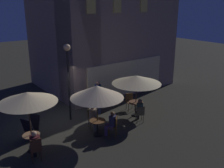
% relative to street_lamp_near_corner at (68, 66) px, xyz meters
% --- Properties ---
extents(ground_plane, '(60.00, 60.00, 0.00)m').
position_rel_street_lamp_near_corner_xyz_m(ground_plane, '(-0.35, -0.09, -2.81)').
color(ground_plane, '#2D2B23').
extents(cafe_building, '(8.25, 6.68, 7.51)m').
position_rel_street_lamp_near_corner_xyz_m(cafe_building, '(3.48, 2.86, 0.94)').
color(cafe_building, gray).
rests_on(cafe_building, ground).
extents(street_lamp_near_corner, '(0.34, 0.34, 3.88)m').
position_rel_street_lamp_near_corner_xyz_m(street_lamp_near_corner, '(0.00, 0.00, 0.00)').
color(street_lamp_near_corner, black).
rests_on(street_lamp_near_corner, ground).
extents(menu_sandwich_board, '(0.86, 0.82, 1.00)m').
position_rel_street_lamp_near_corner_xyz_m(menu_sandwich_board, '(-2.28, -0.64, -2.29)').
color(menu_sandwich_board, black).
rests_on(menu_sandwich_board, ground).
extents(cafe_table_0, '(0.70, 0.70, 0.72)m').
position_rel_street_lamp_near_corner_xyz_m(cafe_table_0, '(-2.65, -1.70, -2.29)').
color(cafe_table_0, black).
rests_on(cafe_table_0, ground).
extents(cafe_table_1, '(0.76, 0.76, 0.76)m').
position_rel_street_lamp_near_corner_xyz_m(cafe_table_1, '(2.99, -1.65, -2.24)').
color(cafe_table_1, black).
rests_on(cafe_table_1, ground).
extents(cafe_table_2, '(0.71, 0.71, 0.73)m').
position_rel_street_lamp_near_corner_xyz_m(cafe_table_2, '(0.17, -2.22, -2.28)').
color(cafe_table_2, black).
rests_on(cafe_table_2, ground).
extents(patio_umbrella_0, '(2.27, 2.27, 2.52)m').
position_rel_street_lamp_near_corner_xyz_m(patio_umbrella_0, '(-2.65, -1.70, -0.51)').
color(patio_umbrella_0, black).
rests_on(patio_umbrella_0, ground).
extents(patio_umbrella_1, '(2.53, 2.53, 2.20)m').
position_rel_street_lamp_near_corner_xyz_m(patio_umbrella_1, '(2.99, -1.65, -0.82)').
color(patio_umbrella_1, black).
rests_on(patio_umbrella_1, ground).
extents(patio_umbrella_2, '(2.33, 2.33, 2.36)m').
position_rel_street_lamp_near_corner_xyz_m(patio_umbrella_2, '(0.17, -2.22, -0.72)').
color(patio_umbrella_2, black).
rests_on(patio_umbrella_2, ground).
extents(cafe_chair_0, '(0.47, 0.47, 0.99)m').
position_rel_street_lamp_near_corner_xyz_m(cafe_chair_0, '(-2.80, -2.53, -2.22)').
color(cafe_chair_0, '#542E1D').
rests_on(cafe_chair_0, ground).
extents(cafe_chair_1, '(0.54, 0.54, 0.87)m').
position_rel_street_lamp_near_corner_xyz_m(cafe_chair_1, '(2.59, -2.41, -2.29)').
color(cafe_chair_1, brown).
rests_on(cafe_chair_1, ground).
extents(cafe_chair_2, '(0.56, 0.56, 0.92)m').
position_rel_street_lamp_near_corner_xyz_m(cafe_chair_2, '(3.28, -0.84, -2.25)').
color(cafe_chair_2, brown).
rests_on(cafe_chair_2, ground).
extents(cafe_chair_3, '(0.54, 0.54, 0.95)m').
position_rel_street_lamp_near_corner_xyz_m(cafe_chair_3, '(0.71, -2.76, -2.23)').
color(cafe_chair_3, brown).
rests_on(cafe_chair_3, ground).
extents(cafe_chair_4, '(0.51, 0.51, 0.94)m').
position_rel_street_lamp_near_corner_xyz_m(cafe_chair_4, '(0.39, -1.45, -2.23)').
color(cafe_chair_4, brown).
rests_on(cafe_chair_4, ground).
extents(patron_seated_0, '(0.44, 0.55, 1.23)m').
position_rel_street_lamp_near_corner_xyz_m(patron_seated_0, '(-2.77, -2.39, -2.11)').
color(patron_seated_0, black).
rests_on(patron_seated_0, ground).
extents(patron_seated_1, '(0.45, 0.52, 1.21)m').
position_rel_street_lamp_near_corner_xyz_m(patron_seated_1, '(2.66, -2.28, -2.12)').
color(patron_seated_1, black).
rests_on(patron_seated_1, ground).
extents(patron_seated_2, '(0.51, 0.51, 1.20)m').
position_rel_street_lamp_near_corner_xyz_m(patron_seated_2, '(0.61, -2.66, -2.13)').
color(patron_seated_2, '#5B416E').
rests_on(patron_seated_2, ground).
extents(patron_seated_3, '(0.44, 0.54, 1.20)m').
position_rel_street_lamp_near_corner_xyz_m(patron_seated_3, '(0.36, -1.59, -2.12)').
color(patron_seated_3, slate).
rests_on(patron_seated_3, ground).
extents(patron_standing_4, '(0.35, 0.35, 1.83)m').
position_rel_street_lamp_near_corner_xyz_m(patron_standing_4, '(1.56, -0.24, -1.88)').
color(patron_standing_4, navy).
rests_on(patron_standing_4, ground).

